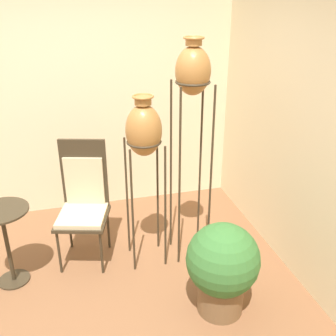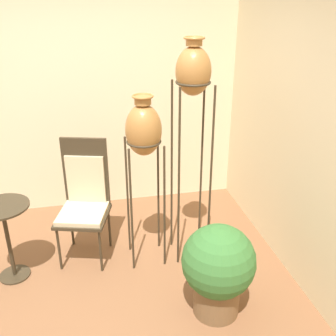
{
  "view_description": "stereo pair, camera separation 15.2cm",
  "coord_description": "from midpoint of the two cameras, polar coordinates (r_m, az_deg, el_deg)",
  "views": [
    {
      "loc": [
        -0.02,
        -2.46,
        2.38
      ],
      "look_at": [
        0.79,
        0.62,
        0.93
      ],
      "focal_mm": 42.0,
      "sensor_mm": 36.0,
      "label": 1
    },
    {
      "loc": [
        0.13,
        -2.49,
        2.38
      ],
      "look_at": [
        0.79,
        0.62,
        0.93
      ],
      "focal_mm": 42.0,
      "sensor_mm": 36.0,
      "label": 2
    }
  ],
  "objects": [
    {
      "name": "chair",
      "position": [
        3.75,
        -10.91,
        -4.07
      ],
      "size": [
        0.56,
        0.57,
        1.15
      ],
      "rotation": [
        0.0,
        0.0,
        -0.28
      ],
      "color": "#382D1E",
      "rests_on": "ground_plane"
    },
    {
      "name": "wall_back",
      "position": [
        4.45,
        -12.58,
        10.52
      ],
      "size": [
        7.65,
        0.06,
        2.7
      ],
      "color": "beige",
      "rests_on": "ground_plane"
    },
    {
      "name": "vase_stand_tall",
      "position": [
        3.3,
        5.02,
        12.85
      ],
      "size": [
        0.31,
        0.31,
        2.04
      ],
      "color": "#382D1E",
      "rests_on": "ground_plane"
    },
    {
      "name": "vase_stand_medium",
      "position": [
        3.32,
        -2.25,
        5.16
      ],
      "size": [
        0.31,
        0.31,
        1.6
      ],
      "color": "#382D1E",
      "rests_on": "ground_plane"
    },
    {
      "name": "ground_plane",
      "position": [
        3.43,
        -10.11,
        -19.89
      ],
      "size": [
        14.0,
        14.0,
        0.0
      ],
      "primitive_type": "plane",
      "color": "brown"
    },
    {
      "name": "wall_right",
      "position": [
        3.23,
        22.78,
        3.94
      ],
      "size": [
        0.06,
        7.65,
        2.7
      ],
      "color": "beige",
      "rests_on": "ground_plane"
    },
    {
      "name": "side_table",
      "position": [
        3.65,
        -21.42,
        -7.92
      ],
      "size": [
        0.45,
        0.45,
        0.73
      ],
      "color": "#382D1E",
      "rests_on": "ground_plane"
    },
    {
      "name": "potted_plant",
      "position": [
        3.15,
        8.7,
        -14.1
      ],
      "size": [
        0.57,
        0.57,
        0.78
      ],
      "color": "brown",
      "rests_on": "ground_plane"
    }
  ]
}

